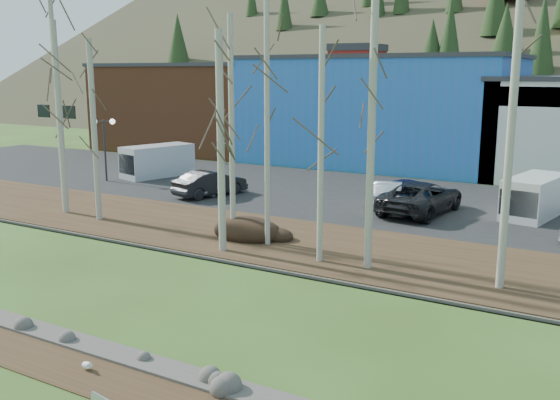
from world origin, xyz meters
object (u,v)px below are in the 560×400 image
Objects in this scene: street_lamp at (104,132)px; van_grey at (155,161)px; car_2 at (400,192)px; car_0 at (213,182)px; car_1 at (210,183)px; car_4 at (421,197)px; seagull at (87,365)px; van_white at (533,197)px; car_3 at (388,194)px.

street_lamp is 3.93m from van_grey.
car_0 is at bearing -148.19° from car_2.
car_2 is at bearing -147.37° from car_1.
van_grey is (-18.93, 1.79, 0.24)m from car_4.
seagull is 21.49m from car_2.
van_white is 0.93× the size of van_grey.
car_2 reaches higher than car_3.
car_1 is 8.00m from van_grey.
van_grey is (-17.14, 21.99, 1.03)m from seagull.
car_2 is 17.37m from van_grey.
car_0 is 0.93× the size of car_2.
car_4 is 1.12× the size of van_grey.
car_2 is at bearing -164.32° from van_white.
car_1 is 1.07× the size of car_2.
car_3 is (-0.19, 20.87, 0.67)m from seagull.
car_3 is at bearing 114.16° from seagull.
van_grey reaches higher than seagull.
car_4 is 19.01m from van_grey.
car_1 is 10.61m from car_2.
seagull is 21.00m from car_1.
car_0 reaches higher than seagull.
car_1 is 0.85× the size of van_grey.
car_1 is (0.31, -0.67, 0.08)m from car_0.
car_0 is at bearing 10.61° from car_4.
van_grey is at bearing -162.43° from car_2.
street_lamp is 20.66m from car_4.
seagull is at bearing -70.19° from street_lamp.
seagull is 20.30m from car_4.
car_4 reaches higher than car_3.
car_2 is at bearing -172.11° from car_0.
car_3 is at bearing -150.02° from car_1.
van_white reaches higher than car_3.
seagull is 0.09× the size of street_lamp.
van_white is (4.98, 1.90, 0.18)m from car_4.
street_lamp is at bearing 12.34° from car_1.
car_2 reaches higher than seagull.
car_4 is (1.79, 20.20, 0.79)m from seagull.
car_2 is at bearing -33.60° from car_4.
seagull is at bearing 113.55° from car_0.
van_grey reaches higher than car_0.
car_4 is at bearing -179.63° from car_0.
van_white is at bearing -151.55° from car_1.
car_3 is 7.08m from van_white.
van_grey reaches higher than car_1.
car_0 is at bearing -24.12° from street_lamp.
street_lamp reaches higher than car_2.
van_white is (6.96, 1.24, 0.31)m from car_3.
seagull is 26.89m from street_lamp.
car_1 is at bearing -10.87° from van_grey.
van_white reaches higher than car_2.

